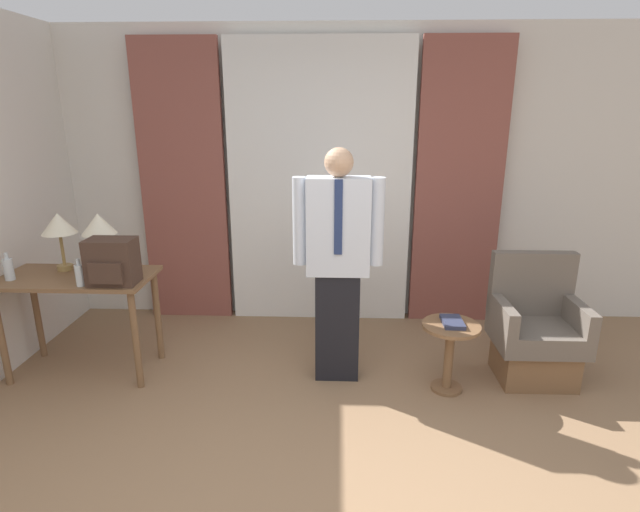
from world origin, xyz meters
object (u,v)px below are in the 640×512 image
table_lamp_right (99,226)px  backpack (112,262)px  bottle_near_edge (9,269)px  person (338,259)px  book (452,322)px  table_lamp_left (59,226)px  desk (78,292)px  armchair (535,334)px  side_table (450,346)px  bottle_by_lamp (80,275)px

table_lamp_right → backpack: size_ratio=1.34×
bottle_near_edge → person: 2.38m
book → person: bearing=169.6°
table_lamp_left → bottle_near_edge: bearing=-138.9°
book → table_lamp_left: bearing=174.2°
table_lamp_right → book: bearing=-6.5°
bottle_near_edge → person: (2.38, 0.10, 0.07)m
desk → armchair: 3.45m
bottle_near_edge → desk: bearing=13.7°
side_table → bottle_near_edge: bearing=178.8°
bottle_by_lamp → side_table: size_ratio=0.38×
table_lamp_left → armchair: 3.68m
bottle_near_edge → backpack: bearing=-3.6°
bottle_near_edge → bottle_by_lamp: (0.58, -0.10, -0.00)m
backpack → armchair: backpack is taller
table_lamp_right → side_table: 2.74m
backpack → table_lamp_right: bearing=125.5°
side_table → book: size_ratio=2.31×
bottle_by_lamp → book: bearing=1.1°
table_lamp_left → bottle_by_lamp: (0.30, -0.35, -0.27)m
bottle_by_lamp → armchair: (3.29, 0.26, -0.52)m
backpack → armchair: size_ratio=0.35×
bottle_near_edge → book: bottle_near_edge is taller
table_lamp_left → backpack: table_lamp_left is taller
bottle_by_lamp → backpack: backpack is taller
person → book: size_ratio=7.73×
desk → backpack: (0.36, -0.16, 0.29)m
table_lamp_left → table_lamp_right: bearing=0.0°
bottle_near_edge → side_table: 3.23m
desk → table_lamp_right: bearing=41.8°
desk → backpack: bearing=-23.3°
person → bottle_near_edge: bearing=-177.7°
table_lamp_right → bottle_by_lamp: bearing=-91.0°
desk → bottle_by_lamp: 0.33m
bottle_near_edge → side_table: bearing=-1.2°
table_lamp_left → book: size_ratio=1.99×
desk → bottle_near_edge: bottle_near_edge is taller
desk → table_lamp_right: size_ratio=2.50×
table_lamp_left → bottle_near_edge: table_lamp_left is taller
table_lamp_right → backpack: (0.21, -0.29, -0.19)m
table_lamp_left → backpack: size_ratio=1.34×
table_lamp_left → book: bearing=-5.8°
desk → table_lamp_left: (-0.15, 0.14, 0.47)m
bottle_by_lamp → book: size_ratio=0.88×
person → book: bearing=-10.4°
bottle_near_edge → bottle_by_lamp: bottle_near_edge is taller
desk → table_lamp_left: bearing=138.2°
armchair → side_table: (-0.68, -0.22, 0.00)m
bottle_near_edge → person: bearing=2.3°
backpack → side_table: 2.47m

